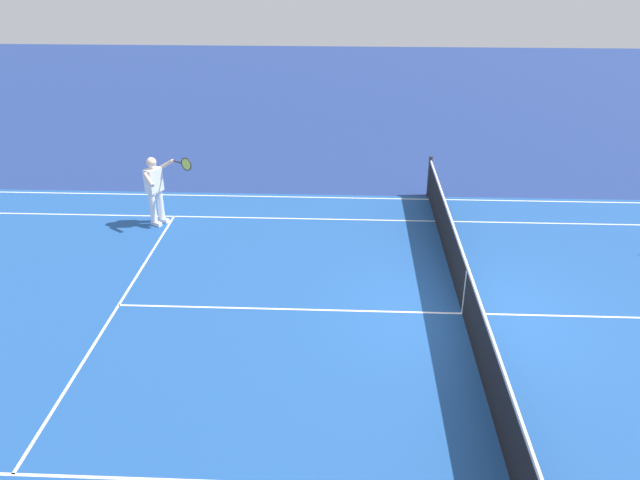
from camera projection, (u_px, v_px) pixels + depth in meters
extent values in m
plane|color=navy|center=(463.00, 314.00, 11.56)|extent=(60.00, 60.00, 0.00)
cube|color=#1E4C93|center=(463.00, 314.00, 11.55)|extent=(24.20, 11.40, 0.00)
cube|color=white|center=(429.00, 199.00, 16.49)|extent=(23.80, 0.05, 0.01)
cube|color=white|center=(436.00, 221.00, 15.24)|extent=(23.80, 0.05, 0.01)
cube|color=white|center=(119.00, 305.00, 11.81)|extent=(0.05, 8.22, 0.01)
cube|color=white|center=(463.00, 313.00, 11.55)|extent=(12.80, 0.05, 0.01)
cylinder|color=#2D2D33|center=(430.00, 176.00, 16.52)|extent=(0.10, 0.10, 1.08)
cube|color=black|center=(465.00, 293.00, 11.36)|extent=(0.02, 11.60, 0.88)
cube|color=white|center=(468.00, 268.00, 11.14)|extent=(0.04, 11.60, 0.06)
cube|color=white|center=(465.00, 293.00, 11.36)|extent=(0.04, 0.06, 0.88)
cylinder|color=white|center=(153.00, 207.00, 14.87)|extent=(0.15, 0.15, 0.74)
cube|color=white|center=(156.00, 224.00, 15.02)|extent=(0.30, 0.24, 0.09)
cylinder|color=white|center=(160.00, 204.00, 15.05)|extent=(0.15, 0.15, 0.74)
cube|color=white|center=(164.00, 220.00, 15.20)|extent=(0.30, 0.24, 0.09)
cube|color=white|center=(153.00, 180.00, 14.67)|extent=(0.40, 0.45, 0.56)
sphere|color=beige|center=(151.00, 162.00, 14.48)|extent=(0.23, 0.23, 0.23)
cylinder|color=beige|center=(149.00, 180.00, 14.32)|extent=(0.33, 0.37, 0.26)
cylinder|color=beige|center=(166.00, 165.00, 14.65)|extent=(0.43, 0.18, 0.30)
cylinder|color=#232326|center=(177.00, 162.00, 14.49)|extent=(0.26, 0.18, 0.04)
torus|color=#232326|center=(186.00, 164.00, 14.34)|extent=(0.28, 0.18, 0.31)
cylinder|color=#C6D84C|center=(186.00, 164.00, 14.34)|extent=(0.23, 0.15, 0.27)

